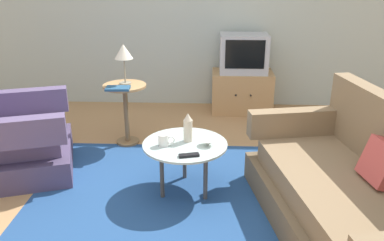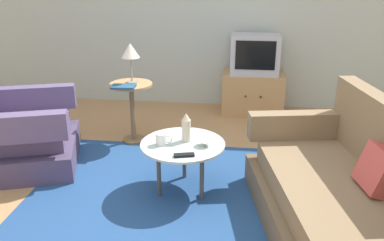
{
  "view_description": "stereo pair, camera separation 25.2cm",
  "coord_description": "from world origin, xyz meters",
  "px_view_note": "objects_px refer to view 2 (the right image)",
  "views": [
    {
      "loc": [
        0.34,
        -2.83,
        1.82
      ],
      "look_at": [
        0.19,
        0.43,
        0.55
      ],
      "focal_mm": 37.42,
      "sensor_mm": 36.0,
      "label": 1
    },
    {
      "loc": [
        0.59,
        -2.81,
        1.82
      ],
      "look_at": [
        0.19,
        0.43,
        0.55
      ],
      "focal_mm": 37.42,
      "sensor_mm": 36.0,
      "label": 2
    }
  ],
  "objects_px": {
    "couch": "(347,204)",
    "tv_stand": "(253,93)",
    "table_lamp": "(130,52)",
    "mug": "(161,139)",
    "vase": "(186,128)",
    "bowl": "(205,143)",
    "book": "(123,87)",
    "tv_remote_dark": "(184,155)",
    "side_table": "(132,101)",
    "coffee_table": "(183,148)",
    "armchair": "(16,134)",
    "television": "(255,54)"
  },
  "relations": [
    {
      "from": "couch",
      "to": "television",
      "type": "distance_m",
      "value": 2.72
    },
    {
      "from": "tv_stand",
      "to": "mug",
      "type": "xyz_separation_m",
      "value": [
        -0.79,
        -2.12,
        0.23
      ]
    },
    {
      "from": "armchair",
      "to": "side_table",
      "type": "bearing_deg",
      "value": 107.65
    },
    {
      "from": "tv_stand",
      "to": "vase",
      "type": "relative_size",
      "value": 3.14
    },
    {
      "from": "side_table",
      "to": "bowl",
      "type": "distance_m",
      "value": 1.33
    },
    {
      "from": "mug",
      "to": "table_lamp",
      "type": "bearing_deg",
      "value": 116.36
    },
    {
      "from": "table_lamp",
      "to": "mug",
      "type": "relative_size",
      "value": 3.05
    },
    {
      "from": "tv_stand",
      "to": "book",
      "type": "distance_m",
      "value": 1.89
    },
    {
      "from": "bowl",
      "to": "book",
      "type": "xyz_separation_m",
      "value": [
        -0.91,
        0.83,
        0.2
      ]
    },
    {
      "from": "couch",
      "to": "mug",
      "type": "bearing_deg",
      "value": 59.21
    },
    {
      "from": "coffee_table",
      "to": "bowl",
      "type": "xyz_separation_m",
      "value": [
        0.19,
        -0.03,
        0.07
      ]
    },
    {
      "from": "mug",
      "to": "tv_remote_dark",
      "type": "distance_m",
      "value": 0.29
    },
    {
      "from": "bowl",
      "to": "tv_remote_dark",
      "type": "distance_m",
      "value": 0.26
    },
    {
      "from": "couch",
      "to": "table_lamp",
      "type": "xyz_separation_m",
      "value": [
        -1.89,
        1.54,
        0.68
      ]
    },
    {
      "from": "tv_stand",
      "to": "coffee_table",
      "type": "bearing_deg",
      "value": -106.83
    },
    {
      "from": "television",
      "to": "tv_remote_dark",
      "type": "xyz_separation_m",
      "value": [
        -0.58,
        -2.3,
        -0.32
      ]
    },
    {
      "from": "mug",
      "to": "vase",
      "type": "bearing_deg",
      "value": 27.63
    },
    {
      "from": "television",
      "to": "coffee_table",
      "type": "bearing_deg",
      "value": -106.93
    },
    {
      "from": "side_table",
      "to": "tv_remote_dark",
      "type": "bearing_deg",
      "value": -58.72
    },
    {
      "from": "armchair",
      "to": "tv_stand",
      "type": "height_order",
      "value": "armchair"
    },
    {
      "from": "armchair",
      "to": "table_lamp",
      "type": "distance_m",
      "value": 1.37
    },
    {
      "from": "vase",
      "to": "mug",
      "type": "height_order",
      "value": "vase"
    },
    {
      "from": "bowl",
      "to": "vase",
      "type": "bearing_deg",
      "value": 153.92
    },
    {
      "from": "tv_stand",
      "to": "tv_remote_dark",
      "type": "distance_m",
      "value": 2.39
    },
    {
      "from": "couch",
      "to": "bowl",
      "type": "xyz_separation_m",
      "value": [
        -1.02,
        0.53,
        0.16
      ]
    },
    {
      "from": "armchair",
      "to": "tv_remote_dark",
      "type": "relative_size",
      "value": 7.41
    },
    {
      "from": "television",
      "to": "bowl",
      "type": "xyz_separation_m",
      "value": [
        -0.44,
        -2.08,
        -0.31
      ]
    },
    {
      "from": "side_table",
      "to": "tv_stand",
      "type": "relative_size",
      "value": 0.84
    },
    {
      "from": "coffee_table",
      "to": "bowl",
      "type": "relative_size",
      "value": 5.84
    },
    {
      "from": "side_table",
      "to": "bowl",
      "type": "xyz_separation_m",
      "value": [
        0.88,
        -1.0,
        -0.0
      ]
    },
    {
      "from": "side_table",
      "to": "book",
      "type": "bearing_deg",
      "value": -100.63
    },
    {
      "from": "couch",
      "to": "vase",
      "type": "relative_size",
      "value": 8.12
    },
    {
      "from": "armchair",
      "to": "couch",
      "type": "relative_size",
      "value": 0.61
    },
    {
      "from": "tv_stand",
      "to": "vase",
      "type": "distance_m",
      "value": 2.12
    },
    {
      "from": "table_lamp",
      "to": "mug",
      "type": "bearing_deg",
      "value": -63.64
    },
    {
      "from": "television",
      "to": "book",
      "type": "height_order",
      "value": "television"
    },
    {
      "from": "armchair",
      "to": "vase",
      "type": "relative_size",
      "value": 4.94
    },
    {
      "from": "side_table",
      "to": "television",
      "type": "bearing_deg",
      "value": 39.48
    },
    {
      "from": "coffee_table",
      "to": "side_table",
      "type": "bearing_deg",
      "value": 125.33
    },
    {
      "from": "bowl",
      "to": "side_table",
      "type": "bearing_deg",
      "value": 131.27
    },
    {
      "from": "armchair",
      "to": "table_lamp",
      "type": "xyz_separation_m",
      "value": [
        0.96,
        0.7,
        0.67
      ]
    },
    {
      "from": "mug",
      "to": "tv_remote_dark",
      "type": "xyz_separation_m",
      "value": [
        0.21,
        -0.19,
        -0.04
      ]
    },
    {
      "from": "vase",
      "to": "tv_remote_dark",
      "type": "xyz_separation_m",
      "value": [
        0.02,
        -0.29,
        -0.11
      ]
    },
    {
      "from": "vase",
      "to": "tv_stand",
      "type": "bearing_deg",
      "value": 73.38
    },
    {
      "from": "bowl",
      "to": "book",
      "type": "height_order",
      "value": "book"
    },
    {
      "from": "television",
      "to": "table_lamp",
      "type": "distance_m",
      "value": 1.7
    },
    {
      "from": "couch",
      "to": "tv_stand",
      "type": "bearing_deg",
      "value": 1.98
    },
    {
      "from": "couch",
      "to": "vase",
      "type": "height_order",
      "value": "couch"
    },
    {
      "from": "vase",
      "to": "mug",
      "type": "bearing_deg",
      "value": -152.37
    },
    {
      "from": "television",
      "to": "vase",
      "type": "xyz_separation_m",
      "value": [
        -0.6,
        -2.0,
        -0.21
      ]
    }
  ]
}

